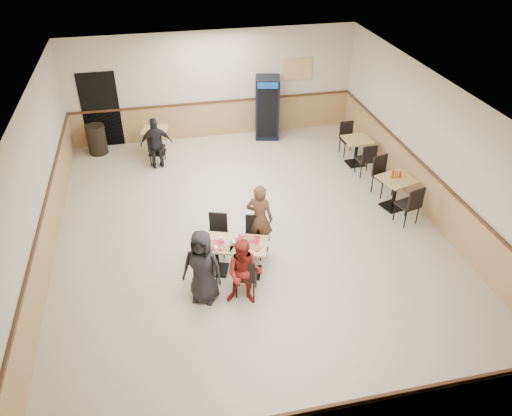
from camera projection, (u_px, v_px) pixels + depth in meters
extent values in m
plane|color=beige|center=(250.00, 234.00, 10.57)|extent=(10.00, 10.00, 0.00)
plane|color=silver|center=(249.00, 99.00, 8.91)|extent=(10.00, 10.00, 0.00)
plane|color=beige|center=(213.00, 86.00, 13.82)|extent=(8.00, 0.00, 8.00)
plane|color=beige|center=(339.00, 383.00, 5.66)|extent=(8.00, 0.00, 8.00)
plane|color=beige|center=(34.00, 195.00, 9.03)|extent=(0.00, 10.00, 10.00)
plane|color=beige|center=(437.00, 152.00, 10.45)|extent=(0.00, 10.00, 10.00)
cube|color=tan|center=(215.00, 119.00, 14.35)|extent=(7.98, 0.03, 1.00)
cube|color=tan|center=(427.00, 193.00, 11.00)|extent=(0.03, 9.98, 1.00)
cube|color=#472B19|center=(214.00, 102.00, 14.05)|extent=(7.98, 0.04, 0.06)
cube|color=black|center=(101.00, 110.00, 13.50)|extent=(1.00, 0.02, 2.10)
cube|color=orange|center=(297.00, 69.00, 14.05)|extent=(0.85, 0.02, 0.60)
cube|color=black|center=(217.00, 269.00, 9.57)|extent=(0.52, 0.52, 0.04)
cylinder|color=black|center=(217.00, 256.00, 9.39)|extent=(0.08, 0.08, 0.62)
cube|color=tan|center=(216.00, 243.00, 9.22)|extent=(0.81, 0.81, 0.04)
cube|color=black|center=(250.00, 272.00, 9.51)|extent=(0.52, 0.52, 0.04)
cylinder|color=black|center=(250.00, 259.00, 9.33)|extent=(0.08, 0.08, 0.62)
cube|color=tan|center=(250.00, 245.00, 9.16)|extent=(0.81, 0.81, 0.04)
imported|color=black|center=(202.00, 267.00, 8.56)|extent=(0.83, 0.70, 1.44)
imported|color=maroon|center=(244.00, 273.00, 8.52)|extent=(0.77, 0.67, 1.32)
imported|color=#523523|center=(260.00, 218.00, 9.74)|extent=(0.64, 0.56, 1.48)
imported|color=black|center=(156.00, 143.00, 12.65)|extent=(0.81, 0.36, 1.36)
cube|color=#B00B29|center=(248.00, 240.00, 9.24)|extent=(0.48, 0.42, 0.02)
cube|color=#B00B29|center=(212.00, 245.00, 9.12)|extent=(0.48, 0.42, 0.02)
cylinder|color=white|center=(236.00, 249.00, 9.02)|extent=(0.21, 0.21, 0.01)
cube|color=#A67740|center=(236.00, 249.00, 9.01)|extent=(0.27, 0.21, 0.02)
cylinder|color=white|center=(248.00, 240.00, 9.26)|extent=(0.21, 0.21, 0.01)
cube|color=#A67740|center=(248.00, 239.00, 9.26)|extent=(0.27, 0.21, 0.02)
cylinder|color=white|center=(254.00, 248.00, 9.06)|extent=(0.21, 0.21, 0.01)
cube|color=#A67740|center=(254.00, 247.00, 9.05)|extent=(0.28, 0.27, 0.02)
cylinder|color=white|center=(227.00, 248.00, 9.05)|extent=(0.21, 0.21, 0.01)
cube|color=#A67740|center=(227.00, 248.00, 9.04)|extent=(0.28, 0.26, 0.02)
cylinder|color=white|center=(210.00, 245.00, 9.12)|extent=(0.21, 0.21, 0.01)
cube|color=#A67740|center=(210.00, 245.00, 9.12)|extent=(0.24, 0.16, 0.02)
cylinder|color=white|center=(216.00, 249.00, 8.97)|extent=(0.07, 0.07, 0.09)
cylinder|color=white|center=(221.00, 239.00, 9.21)|extent=(0.07, 0.07, 0.09)
cylinder|color=white|center=(206.00, 247.00, 9.01)|extent=(0.07, 0.07, 0.09)
cylinder|color=white|center=(207.00, 236.00, 9.28)|extent=(0.07, 0.07, 0.09)
cylinder|color=silver|center=(236.00, 239.00, 9.18)|extent=(0.07, 0.07, 0.12)
ellipsoid|color=white|center=(234.00, 242.00, 9.13)|extent=(0.14, 0.14, 0.09)
cube|color=black|center=(392.00, 206.00, 11.42)|extent=(0.56, 0.56, 0.04)
cylinder|color=black|center=(395.00, 193.00, 11.22)|extent=(0.09, 0.09, 0.68)
cube|color=tan|center=(397.00, 179.00, 11.02)|extent=(0.87, 0.87, 0.04)
cube|color=black|center=(355.00, 163.00, 13.15)|extent=(0.45, 0.45, 0.04)
cylinder|color=black|center=(356.00, 151.00, 12.96)|extent=(0.09, 0.09, 0.65)
cube|color=tan|center=(358.00, 140.00, 12.78)|extent=(0.70, 0.70, 0.04)
cylinder|color=red|center=(393.00, 174.00, 10.98)|extent=(0.06, 0.06, 0.20)
cylinder|color=#AF7C17|center=(396.00, 174.00, 11.01)|extent=(0.06, 0.06, 0.17)
cylinder|color=red|center=(400.00, 174.00, 11.03)|extent=(0.05, 0.05, 0.14)
cube|color=black|center=(157.00, 152.00, 13.67)|extent=(0.51, 0.51, 0.04)
cylinder|color=black|center=(156.00, 141.00, 13.48)|extent=(0.09, 0.09, 0.64)
cube|color=tan|center=(155.00, 130.00, 13.30)|extent=(0.79, 0.79, 0.04)
cube|color=black|center=(267.00, 108.00, 14.09)|extent=(0.80, 0.78, 1.76)
cube|color=black|center=(267.00, 114.00, 13.84)|extent=(0.53, 0.14, 1.39)
cube|color=navy|center=(268.00, 86.00, 13.38)|extent=(0.55, 0.15, 0.17)
cylinder|color=black|center=(97.00, 139.00, 13.47)|extent=(0.51, 0.51, 0.81)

